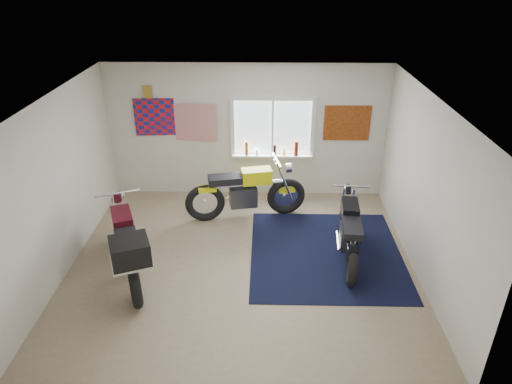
{
  "coord_description": "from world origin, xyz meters",
  "views": [
    {
      "loc": [
        0.35,
        -6.06,
        4.43
      ],
      "look_at": [
        0.22,
        0.4,
        1.09
      ],
      "focal_mm": 32.0,
      "sensor_mm": 36.0,
      "label": 1
    }
  ],
  "objects_px": {
    "yellow_triumph": "(246,193)",
    "black_chrome_bike": "(349,232)",
    "maroon_tourer": "(127,247)",
    "navy_rug": "(326,253)"
  },
  "relations": [
    {
      "from": "black_chrome_bike",
      "to": "navy_rug",
      "type": "bearing_deg",
      "value": 83.99
    },
    {
      "from": "navy_rug",
      "to": "maroon_tourer",
      "type": "xyz_separation_m",
      "value": [
        -3.07,
        -0.76,
        0.59
      ]
    },
    {
      "from": "yellow_triumph",
      "to": "black_chrome_bike",
      "type": "xyz_separation_m",
      "value": [
        1.73,
        -1.27,
        -0.04
      ]
    },
    {
      "from": "black_chrome_bike",
      "to": "maroon_tourer",
      "type": "xyz_separation_m",
      "value": [
        -3.41,
        -0.69,
        0.14
      ]
    },
    {
      "from": "navy_rug",
      "to": "yellow_triumph",
      "type": "height_order",
      "value": "yellow_triumph"
    },
    {
      "from": "black_chrome_bike",
      "to": "yellow_triumph",
      "type": "bearing_deg",
      "value": 58.74
    },
    {
      "from": "yellow_triumph",
      "to": "black_chrome_bike",
      "type": "bearing_deg",
      "value": -47.76
    },
    {
      "from": "navy_rug",
      "to": "maroon_tourer",
      "type": "bearing_deg",
      "value": -166.16
    },
    {
      "from": "maroon_tourer",
      "to": "yellow_triumph",
      "type": "bearing_deg",
      "value": -62.56
    },
    {
      "from": "yellow_triumph",
      "to": "maroon_tourer",
      "type": "xyz_separation_m",
      "value": [
        -1.68,
        -1.96,
        0.09
      ]
    }
  ]
}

